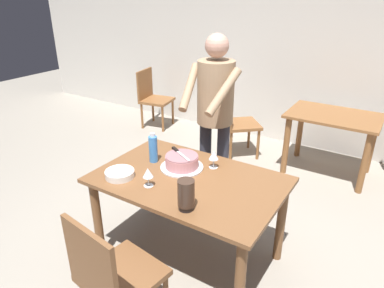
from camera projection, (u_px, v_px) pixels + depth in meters
name	position (u px, v px, depth m)	size (l,w,h in m)	color
ground_plane	(189.00, 256.00, 2.91)	(14.00, 14.00, 0.00)	gray
back_wall	(306.00, 47.00, 4.52)	(10.00, 0.12, 2.70)	beige
main_dining_table	(189.00, 192.00, 2.65)	(1.39, 0.91, 0.75)	brown
cake_on_platter	(182.00, 162.00, 2.73)	(0.34, 0.34, 0.11)	silver
cake_knife	(177.00, 151.00, 2.76)	(0.25, 0.15, 0.02)	silver
plate_stack	(120.00, 174.00, 2.61)	(0.22, 0.22, 0.05)	white
wine_glass_near	(148.00, 173.00, 2.46)	(0.08, 0.08, 0.14)	silver
wine_glass_far	(214.00, 156.00, 2.72)	(0.08, 0.08, 0.14)	silver
water_bottle	(153.00, 149.00, 2.81)	(0.07, 0.07, 0.25)	#387AC6
hurricane_lamp	(186.00, 195.00, 2.20)	(0.11, 0.11, 0.21)	black
person_cutting_cake	(215.00, 109.00, 3.06)	(0.47, 0.56, 1.72)	#2D2D38
chair_near_side	(112.00, 275.00, 2.07)	(0.50, 0.50, 0.90)	brown
background_table	(332.00, 128.00, 4.01)	(1.00, 0.70, 0.74)	brown
background_chair_0	(153.00, 96.00, 5.48)	(0.51, 0.51, 0.90)	brown
background_chair_2	(236.00, 120.00, 4.48)	(0.62, 0.62, 0.90)	brown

